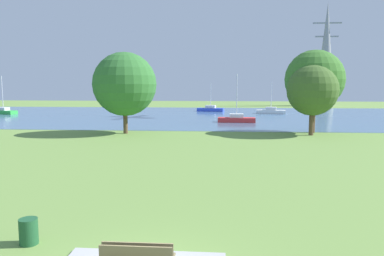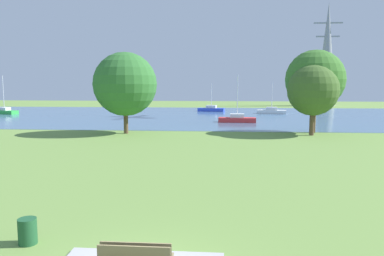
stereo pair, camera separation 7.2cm
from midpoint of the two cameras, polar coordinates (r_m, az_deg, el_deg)
name	(u,v)px [view 1 (the left image)]	position (r m, az deg, el deg)	size (l,w,h in m)	color
ground_plane	(196,143)	(30.98, 0.57, -2.36)	(160.00, 160.00, 0.00)	olive
litter_bin	(29,231)	(12.81, -23.95, -14.31)	(0.56, 0.56, 0.80)	#1E512D
water_surface	(208,115)	(58.76, 2.41, 1.93)	(140.00, 40.00, 0.02)	#496D91
sailboat_green	(3,111)	(69.15, -27.00, 2.29)	(5.03, 2.90, 6.32)	green
sailboat_white	(271,111)	(63.72, 11.99, 2.55)	(4.98, 2.27, 5.31)	white
sailboat_red	(237,119)	(48.36, 6.81, 1.40)	(4.85, 1.68, 6.19)	red
sailboat_blue	(211,109)	(67.79, 2.83, 2.93)	(5.00, 2.39, 5.15)	blue
tree_west_far	(125,84)	(37.49, -10.35, 6.63)	(6.30, 6.30, 8.06)	brown
tree_west_near	(312,90)	(37.39, 17.96, 5.52)	(4.87, 4.87, 6.77)	brown
tree_mid_shore	(314,80)	(39.37, 18.24, 7.08)	(5.89, 5.89, 8.32)	brown
electricity_pylon	(326,54)	(91.67, 19.87, 10.58)	(6.40, 4.40, 23.43)	gray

